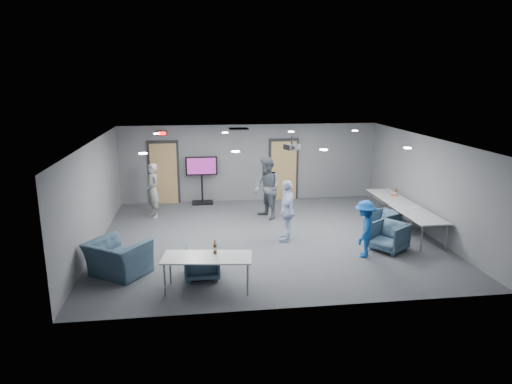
{
  "coord_description": "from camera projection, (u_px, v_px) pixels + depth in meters",
  "views": [
    {
      "loc": [
        -1.84,
        -11.74,
        4.26
      ],
      "look_at": [
        -0.26,
        0.37,
        1.2
      ],
      "focal_mm": 32.0,
      "sensor_mm": 36.0,
      "label": 1
    }
  ],
  "objects": [
    {
      "name": "table_front_left",
      "position": [
        207.0,
        258.0,
        9.29
      ],
      "size": [
        1.9,
        0.98,
        0.73
      ],
      "rotation": [
        0.0,
        0.0,
        -0.13
      ],
      "color": "silver",
      "rests_on": "floor"
    },
    {
      "name": "ceiling",
      "position": [
        268.0,
        140.0,
        11.9
      ],
      "size": [
        9.0,
        9.0,
        0.0
      ],
      "primitive_type": "plane",
      "rotation": [
        3.14,
        0.0,
        0.0
      ],
      "color": "white",
      "rests_on": "wall_back"
    },
    {
      "name": "exit_sign",
      "position": [
        162.0,
        133.0,
        15.37
      ],
      "size": [
        0.32,
        0.08,
        0.16
      ],
      "color": "black",
      "rests_on": "wall_back"
    },
    {
      "name": "table_right_b",
      "position": [
        418.0,
        215.0,
        12.24
      ],
      "size": [
        0.82,
        1.96,
        0.73
      ],
      "rotation": [
        0.0,
        0.0,
        1.57
      ],
      "color": "silver",
      "rests_on": "floor"
    },
    {
      "name": "wall_back",
      "position": [
        250.0,
        163.0,
        16.08
      ],
      "size": [
        9.0,
        0.02,
        2.7
      ],
      "primitive_type": "cube",
      "color": "slate",
      "rests_on": "floor"
    },
    {
      "name": "bottle_front",
      "position": [
        215.0,
        248.0,
        9.42
      ],
      "size": [
        0.08,
        0.08,
        0.3
      ],
      "color": "#502E0D",
      "rests_on": "table_front_left"
    },
    {
      "name": "hvac_diffuser",
      "position": [
        239.0,
        129.0,
        14.54
      ],
      "size": [
        0.6,
        0.6,
        0.03
      ],
      "primitive_type": "cube",
      "color": "black",
      "rests_on": "ceiling"
    },
    {
      "name": "chair_right_b",
      "position": [
        385.0,
        222.0,
        12.86
      ],
      "size": [
        0.91,
        0.9,
        0.63
      ],
      "primitive_type": "imported",
      "rotation": [
        0.0,
        0.0,
        -1.15
      ],
      "color": "#3C5469",
      "rests_on": "floor"
    },
    {
      "name": "bottle_right",
      "position": [
        396.0,
        193.0,
        14.01
      ],
      "size": [
        0.07,
        0.07,
        0.26
      ],
      "color": "#502E0D",
      "rests_on": "table_right_a"
    },
    {
      "name": "person_c",
      "position": [
        287.0,
        211.0,
        12.13
      ],
      "size": [
        0.64,
        1.05,
        1.67
      ],
      "primitive_type": "imported",
      "rotation": [
        0.0,
        0.0,
        -1.83
      ],
      "color": "silver",
      "rests_on": "floor"
    },
    {
      "name": "door_right",
      "position": [
        284.0,
        170.0,
        16.26
      ],
      "size": [
        1.06,
        0.17,
        2.24
      ],
      "color": "black",
      "rests_on": "wall_back"
    },
    {
      "name": "wall_left",
      "position": [
        94.0,
        195.0,
        11.67
      ],
      "size": [
        0.02,
        8.0,
        2.7
      ],
      "primitive_type": "cube",
      "color": "slate",
      "rests_on": "floor"
    },
    {
      "name": "snack_box",
      "position": [
        394.0,
        195.0,
        14.05
      ],
      "size": [
        0.2,
        0.16,
        0.04
      ],
      "primitive_type": "cube",
      "rotation": [
        0.0,
        0.0,
        -0.26
      ],
      "color": "#CB4232",
      "rests_on": "table_right_a"
    },
    {
      "name": "person_a",
      "position": [
        153.0,
        190.0,
        14.2
      ],
      "size": [
        0.67,
        0.75,
        1.71
      ],
      "primitive_type": "imported",
      "rotation": [
        0.0,
        0.0,
        -1.03
      ],
      "color": "#949794",
      "rests_on": "floor"
    },
    {
      "name": "downlights",
      "position": [
        268.0,
        140.0,
        11.91
      ],
      "size": [
        6.18,
        3.78,
        0.02
      ],
      "color": "white",
      "rests_on": "ceiling"
    },
    {
      "name": "chair_front_a",
      "position": [
        202.0,
        262.0,
        9.98
      ],
      "size": [
        0.76,
        0.78,
        0.71
      ],
      "primitive_type": "imported",
      "rotation": [
        0.0,
        0.0,
        3.14
      ],
      "color": "#3D566A",
      "rests_on": "floor"
    },
    {
      "name": "chair_right_c",
      "position": [
        389.0,
        237.0,
        11.51
      ],
      "size": [
        1.11,
        1.1,
        0.73
      ],
      "primitive_type": "imported",
      "rotation": [
        0.0,
        0.0,
        -0.94
      ],
      "color": "#3A5064",
      "rests_on": "floor"
    },
    {
      "name": "wall_right",
      "position": [
        426.0,
        185.0,
        12.8
      ],
      "size": [
        0.02,
        8.0,
        2.7
      ],
      "primitive_type": "cube",
      "color": "slate",
      "rests_on": "floor"
    },
    {
      "name": "projector",
      "position": [
        292.0,
        147.0,
        12.67
      ],
      "size": [
        0.47,
        0.44,
        0.36
      ],
      "rotation": [
        0.0,
        0.0,
        0.42
      ],
      "color": "black",
      "rests_on": "ceiling"
    },
    {
      "name": "table_right_a",
      "position": [
        389.0,
        197.0,
        14.07
      ],
      "size": [
        0.77,
        1.85,
        0.73
      ],
      "rotation": [
        0.0,
        0.0,
        1.57
      ],
      "color": "silver",
      "rests_on": "floor"
    },
    {
      "name": "door_left",
      "position": [
        164.0,
        173.0,
        15.73
      ],
      "size": [
        1.06,
        0.17,
        2.24
      ],
      "color": "black",
      "rests_on": "wall_back"
    },
    {
      "name": "floor",
      "position": [
        267.0,
        237.0,
        12.56
      ],
      "size": [
        9.0,
        9.0,
        0.0
      ],
      "primitive_type": "plane",
      "color": "#3D4045",
      "rests_on": "ground"
    },
    {
      "name": "tv_stand",
      "position": [
        202.0,
        177.0,
        15.72
      ],
      "size": [
        1.08,
        0.51,
        1.65
      ],
      "color": "black",
      "rests_on": "floor"
    },
    {
      "name": "wall_front",
      "position": [
        301.0,
        241.0,
        8.39
      ],
      "size": [
        9.0,
        0.02,
        2.7
      ],
      "primitive_type": "cube",
      "color": "slate",
      "rests_on": "floor"
    },
    {
      "name": "person_d",
      "position": [
        365.0,
        229.0,
        11.07
      ],
      "size": [
        0.9,
        1.05,
        1.41
      ],
      "primitive_type": "imported",
      "rotation": [
        0.0,
        0.0,
        -2.08
      ],
      "color": "#1950A6",
      "rests_on": "floor"
    },
    {
      "name": "person_b",
      "position": [
        267.0,
        188.0,
        14.01
      ],
      "size": [
        1.05,
        1.16,
        1.93
      ],
      "primitive_type": "imported",
      "rotation": [
        0.0,
        0.0,
        -1.15
      ],
      "color": "#4F575F",
      "rests_on": "floor"
    },
    {
      "name": "wrapper",
      "position": [
        416.0,
        208.0,
        12.63
      ],
      "size": [
        0.26,
        0.21,
        0.05
      ],
      "primitive_type": "cube",
      "rotation": [
        0.0,
        0.0,
        -0.29
      ],
      "color": "silver",
      "rests_on": "table_right_b"
    },
    {
      "name": "chair_front_b",
      "position": [
        118.0,
        258.0,
        10.08
      ],
      "size": [
        1.59,
        1.55,
        0.78
      ],
      "primitive_type": "imported",
      "rotation": [
        0.0,
        0.0,
        2.53
      ],
      "color": "#374D5F",
      "rests_on": "floor"
    }
  ]
}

